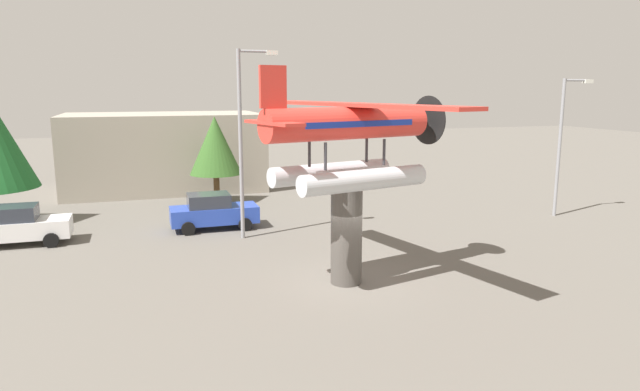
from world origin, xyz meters
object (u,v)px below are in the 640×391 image
Objects in this scene: floatplane_monument at (350,137)px; car_near_white at (18,225)px; storefront_building at (164,151)px; display_pedestal at (346,235)px; streetlight_primary at (244,132)px; tree_east at (215,146)px; car_mid_blue at (213,211)px; streetlight_secondary at (563,137)px.

floatplane_monument reaches higher than car_near_white.
display_pedestal is at bearing -76.99° from storefront_building.
streetlight_primary reaches higher than tree_east.
floatplane_monument is 0.80× the size of storefront_building.
car_mid_blue is at bearing 96.86° from floatplane_monument.
display_pedestal is at bearing -69.67° from car_mid_blue.
storefront_building reaches higher than car_mid_blue.
car_near_white is 1.00× the size of car_mid_blue.
car_mid_blue is 0.57× the size of streetlight_secondary.
display_pedestal is 0.27× the size of storefront_building.
storefront_building is 2.48× the size of tree_east.
display_pedestal is at bearing -155.93° from streetlight_secondary.
car_mid_blue is at bearing -82.69° from storefront_building.
car_mid_blue is 7.06m from tree_east.
streetlight_primary is (-2.20, 7.19, 3.15)m from display_pedestal.
car_near_white is 0.33× the size of storefront_building.
tree_east is at bearing 98.63° from display_pedestal.
tree_east is at bearing 35.17° from car_near_white.
tree_east is (1.06, 6.48, 2.58)m from car_mid_blue.
tree_east is (-17.18, 9.22, -0.82)m from streetlight_secondary.
tree_east reaches higher than car_mid_blue.
streetlight_primary is 0.66× the size of storefront_building.
storefront_building reaches higher than display_pedestal.
display_pedestal is at bearing 180.00° from floatplane_monument.
storefront_building is (6.92, 12.94, 1.69)m from car_near_white.
display_pedestal reaches higher than car_mid_blue.
display_pedestal is 0.83× the size of car_near_white.
streetlight_primary is 17.00m from streetlight_secondary.
floatplane_monument is 2.46× the size of car_mid_blue.
storefront_building is at bearing 97.31° from car_mid_blue.
car_mid_blue is 4.73m from streetlight_primary.
floatplane_monument reaches higher than display_pedestal.
car_mid_blue is 0.49× the size of streetlight_primary.
streetlight_primary is at bearing 93.81° from floatplane_monument.
streetlight_primary is at bearing -10.81° from car_near_white.
storefront_building is 6.79m from tree_east.
tree_east is (-2.53, 15.79, -1.69)m from floatplane_monument.
tree_east is at bearing 80.73° from car_mid_blue.
storefront_building is at bearing 61.87° from car_near_white.
car_near_white is at bearing -144.83° from tree_east.
streetlight_secondary is 19.52m from tree_east.
streetlight_primary is 1.63× the size of tree_east.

